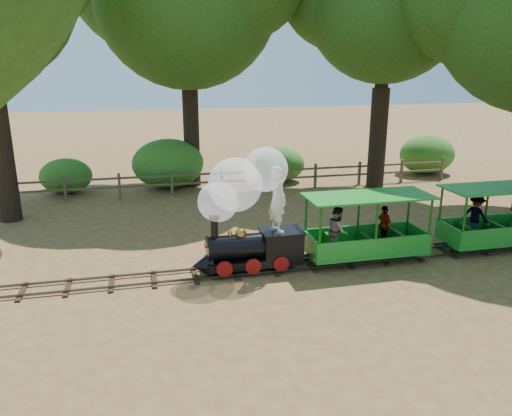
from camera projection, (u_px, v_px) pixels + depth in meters
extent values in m
plane|color=#986C41|center=(310.00, 266.00, 13.04)|extent=(90.00, 90.00, 0.00)
cube|color=#3F3D3A|center=(314.00, 267.00, 12.74)|extent=(22.00, 0.05, 0.05)
cube|color=#3F3D3A|center=(306.00, 259.00, 13.30)|extent=(22.00, 0.05, 0.05)
cube|color=#382314|center=(310.00, 265.00, 13.03)|extent=(0.12, 1.00, 0.05)
cube|color=#382314|center=(112.00, 283.00, 11.94)|extent=(0.12, 1.00, 0.05)
cube|color=#382314|center=(477.00, 249.00, 14.13)|extent=(0.12, 1.00, 0.05)
cube|color=black|center=(254.00, 260.00, 12.63)|extent=(2.42, 0.77, 0.20)
cylinder|color=black|center=(239.00, 246.00, 12.43)|extent=(1.54, 0.62, 0.62)
cylinder|color=black|center=(214.00, 227.00, 12.14)|extent=(0.18, 0.18, 0.48)
sphere|color=#BA832C|center=(241.00, 234.00, 12.35)|extent=(0.29, 0.29, 0.29)
cylinder|color=#BA832C|center=(230.00, 234.00, 12.28)|extent=(0.11, 0.11, 0.11)
cube|color=black|center=(281.00, 243.00, 12.67)|extent=(0.99, 0.77, 0.60)
cube|color=black|center=(281.00, 231.00, 12.58)|extent=(1.04, 0.84, 0.04)
cone|color=black|center=(202.00, 266.00, 12.35)|extent=(0.49, 0.70, 0.70)
cylinder|color=#BA832C|center=(207.00, 245.00, 12.22)|extent=(0.11, 0.15, 0.15)
cylinder|color=maroon|center=(224.00, 269.00, 12.08)|extent=(0.40, 0.07, 0.40)
cylinder|color=maroon|center=(219.00, 257.00, 12.82)|extent=(0.40, 0.07, 0.40)
cylinder|color=maroon|center=(253.00, 266.00, 12.23)|extent=(0.40, 0.07, 0.40)
cylinder|color=maroon|center=(246.00, 255.00, 12.97)|extent=(0.40, 0.07, 0.40)
cylinder|color=maroon|center=(281.00, 264.00, 12.39)|extent=(0.40, 0.07, 0.40)
cylinder|color=maroon|center=(273.00, 252.00, 13.13)|extent=(0.40, 0.07, 0.40)
sphere|color=white|center=(218.00, 202.00, 12.03)|extent=(0.99, 0.99, 0.99)
sphere|color=white|center=(235.00, 185.00, 12.07)|extent=(1.32, 1.32, 1.32)
sphere|color=white|center=(266.00, 169.00, 12.19)|extent=(1.10, 1.10, 1.10)
imported|color=white|center=(277.00, 199.00, 12.26)|extent=(0.57, 0.71, 1.68)
cube|color=#1E8B25|center=(365.00, 250.00, 13.29)|extent=(3.16, 1.21, 0.09)
cube|color=#145212|center=(365.00, 254.00, 13.32)|extent=(2.84, 0.46, 0.13)
cube|color=#1E8B25|center=(375.00, 248.00, 12.68)|extent=(3.16, 0.06, 0.46)
cube|color=#1E8B25|center=(357.00, 233.00, 13.74)|extent=(3.16, 0.06, 0.46)
cube|color=#1E8B25|center=(369.00, 196.00, 12.87)|extent=(3.30, 1.35, 0.05)
cylinder|color=#145212|center=(320.00, 235.00, 12.24)|extent=(0.07, 0.07, 1.49)
cylinder|color=#145212|center=(306.00, 221.00, 13.26)|extent=(0.07, 0.07, 1.49)
cylinder|color=#145212|center=(430.00, 226.00, 12.90)|extent=(0.07, 0.07, 1.49)
cylinder|color=#145212|center=(408.00, 214.00, 13.92)|extent=(0.07, 0.07, 1.49)
cube|color=#145212|center=(332.00, 245.00, 13.02)|extent=(0.11, 1.02, 0.37)
cube|color=#145212|center=(366.00, 242.00, 13.23)|extent=(0.11, 1.02, 0.37)
cube|color=#145212|center=(398.00, 239.00, 13.43)|extent=(0.11, 1.02, 0.37)
cylinder|color=black|center=(334.00, 260.00, 12.80)|extent=(0.26, 0.06, 0.26)
cylinder|color=black|center=(325.00, 251.00, 13.39)|extent=(0.26, 0.06, 0.26)
cylinder|color=black|center=(405.00, 254.00, 13.24)|extent=(0.26, 0.06, 0.26)
cylinder|color=black|center=(394.00, 245.00, 13.83)|extent=(0.26, 0.06, 0.26)
imported|color=gray|center=(337.00, 231.00, 12.73)|extent=(0.58, 0.69, 1.26)
imported|color=gray|center=(383.00, 225.00, 13.40)|extent=(0.36, 0.67, 1.09)
cube|color=#1E8B25|center=(496.00, 238.00, 14.17)|extent=(3.16, 1.21, 0.09)
cube|color=#145212|center=(495.00, 242.00, 14.20)|extent=(2.84, 0.46, 0.13)
cube|color=#1E8B25|center=(511.00, 235.00, 13.56)|extent=(3.16, 0.06, 0.46)
cube|color=#1E8B25|center=(484.00, 223.00, 14.62)|extent=(3.16, 0.06, 0.46)
cube|color=#1E8B25|center=(503.00, 187.00, 13.75)|extent=(3.30, 1.35, 0.05)
cylinder|color=#145212|center=(464.00, 223.00, 13.12)|extent=(0.07, 0.07, 1.49)
cylinder|color=#145212|center=(440.00, 211.00, 14.14)|extent=(0.07, 0.07, 1.49)
cube|color=#145212|center=(467.00, 233.00, 13.89)|extent=(0.11, 1.02, 0.37)
cube|color=#145212|center=(497.00, 230.00, 14.10)|extent=(0.11, 1.02, 0.37)
cylinder|color=black|center=(471.00, 247.00, 13.67)|extent=(0.26, 0.06, 0.26)
cylinder|color=black|center=(457.00, 240.00, 14.26)|extent=(0.26, 0.06, 0.26)
imported|color=gray|center=(476.00, 215.00, 14.11)|extent=(0.73, 0.89, 1.19)
cylinder|color=#2D2116|center=(3.00, 160.00, 16.20)|extent=(0.70, 0.70, 4.08)
cylinder|color=#2D2116|center=(192.00, 137.00, 20.88)|extent=(0.66, 0.66, 4.16)
cylinder|color=#2D2116|center=(189.00, 55.00, 19.95)|extent=(0.50, 0.50, 2.38)
cylinder|color=#2D2116|center=(378.00, 139.00, 20.66)|extent=(0.72, 0.72, 4.10)
cylinder|color=#2D2116|center=(383.00, 58.00, 19.75)|extent=(0.54, 0.54, 2.34)
sphere|color=#204A17|center=(387.00, 0.00, 19.15)|extent=(6.32, 6.32, 6.32)
cube|color=brown|center=(8.00, 192.00, 18.40)|extent=(0.10, 0.10, 1.00)
cube|color=brown|center=(65.00, 189.00, 18.84)|extent=(0.10, 0.10, 1.00)
cube|color=brown|center=(120.00, 186.00, 19.27)|extent=(0.10, 0.10, 1.00)
cube|color=brown|center=(172.00, 183.00, 19.71)|extent=(0.10, 0.10, 1.00)
cube|color=brown|center=(222.00, 180.00, 20.15)|extent=(0.10, 0.10, 1.00)
cube|color=brown|center=(270.00, 178.00, 20.58)|extent=(0.10, 0.10, 1.00)
cube|color=brown|center=(315.00, 175.00, 21.02)|extent=(0.10, 0.10, 1.00)
cube|color=brown|center=(359.00, 173.00, 21.46)|extent=(0.10, 0.10, 1.00)
cube|color=brown|center=(402.00, 171.00, 21.90)|extent=(0.10, 0.10, 1.00)
cube|color=brown|center=(442.00, 169.00, 22.33)|extent=(0.10, 0.10, 1.00)
cube|color=brown|center=(246.00, 172.00, 20.28)|extent=(18.00, 0.06, 0.08)
cube|color=brown|center=(246.00, 180.00, 20.38)|extent=(18.00, 0.06, 0.08)
ellipsoid|color=#2D6B1E|center=(66.00, 176.00, 19.97)|extent=(2.05, 1.58, 1.42)
ellipsoid|color=#2D6B1E|center=(168.00, 164.00, 20.77)|extent=(2.97, 2.29, 2.06)
ellipsoid|color=#2D6B1E|center=(280.00, 164.00, 21.90)|extent=(2.22, 1.71, 1.54)
ellipsoid|color=#2D6B1E|center=(427.00, 154.00, 23.43)|extent=(2.65, 2.04, 1.83)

